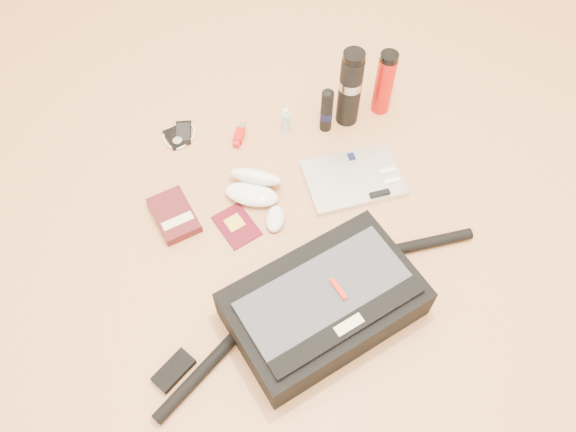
{
  "coord_description": "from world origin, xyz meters",
  "views": [
    {
      "loc": [
        -0.19,
        -0.84,
        1.47
      ],
      "look_at": [
        -0.03,
        0.05,
        0.06
      ],
      "focal_mm": 35.0,
      "sensor_mm": 36.0,
      "label": 1
    }
  ],
  "objects_px": {
    "messenger_bag": "(323,304)",
    "thermos_red": "(384,83)",
    "laptop": "(354,178)",
    "book": "(174,215)",
    "thermos_black": "(350,88)"
  },
  "relations": [
    {
      "from": "messenger_bag",
      "to": "book",
      "type": "distance_m",
      "value": 0.55
    },
    {
      "from": "thermos_red",
      "to": "laptop",
      "type": "bearing_deg",
      "value": -119.25
    },
    {
      "from": "messenger_bag",
      "to": "thermos_red",
      "type": "relative_size",
      "value": 3.97
    },
    {
      "from": "thermos_black",
      "to": "thermos_red",
      "type": "height_order",
      "value": "thermos_black"
    },
    {
      "from": "messenger_bag",
      "to": "thermos_black",
      "type": "bearing_deg",
      "value": 49.84
    },
    {
      "from": "laptop",
      "to": "thermos_red",
      "type": "relative_size",
      "value": 1.32
    },
    {
      "from": "messenger_bag",
      "to": "thermos_red",
      "type": "xyz_separation_m",
      "value": [
        0.36,
        0.73,
        0.06
      ]
    },
    {
      "from": "messenger_bag",
      "to": "laptop",
      "type": "distance_m",
      "value": 0.48
    },
    {
      "from": "thermos_black",
      "to": "laptop",
      "type": "bearing_deg",
      "value": -97.88
    },
    {
      "from": "thermos_black",
      "to": "messenger_bag",
      "type": "bearing_deg",
      "value": -108.34
    },
    {
      "from": "laptop",
      "to": "book",
      "type": "relative_size",
      "value": 1.59
    },
    {
      "from": "messenger_bag",
      "to": "laptop",
      "type": "height_order",
      "value": "messenger_bag"
    },
    {
      "from": "messenger_bag",
      "to": "thermos_red",
      "type": "bearing_deg",
      "value": 41.91
    },
    {
      "from": "thermos_red",
      "to": "thermos_black",
      "type": "bearing_deg",
      "value": -167.65
    },
    {
      "from": "laptop",
      "to": "book",
      "type": "height_order",
      "value": "book"
    }
  ]
}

